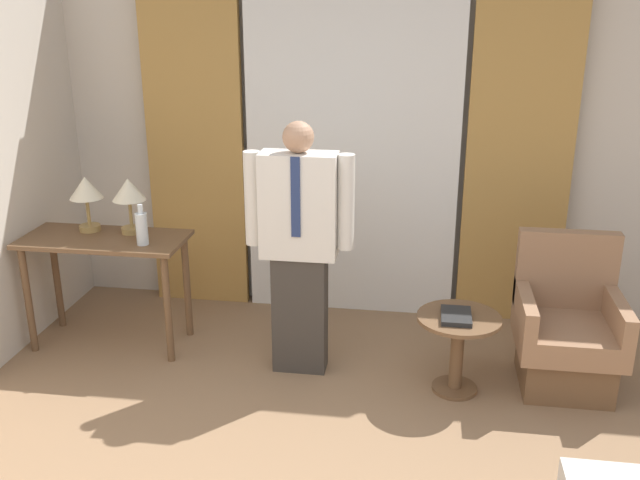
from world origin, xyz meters
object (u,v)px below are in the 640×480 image
(table_lamp_left, at_px, (86,192))
(side_table, at_px, (458,340))
(person, at_px, (299,242))
(bottle_near_edge, at_px, (142,228))
(armchair, at_px, (566,334))
(book, at_px, (456,316))
(table_lamp_right, at_px, (129,194))
(desk, at_px, (105,256))

(table_lamp_left, relative_size, side_table, 0.75)
(person, bearing_deg, table_lamp_left, 169.66)
(table_lamp_left, distance_m, bottle_near_edge, 0.55)
(bottle_near_edge, xyz_separation_m, person, (1.06, -0.06, -0.02))
(table_lamp_left, relative_size, person, 0.23)
(side_table, bearing_deg, person, 172.25)
(side_table, bearing_deg, armchair, 16.16)
(person, xyz_separation_m, book, (0.99, -0.17, -0.37))
(book, bearing_deg, armchair, 17.85)
(armchair, bearing_deg, table_lamp_left, 176.07)
(person, distance_m, side_table, 1.16)
(table_lamp_right, xyz_separation_m, armchair, (2.92, -0.22, -0.74))
(table_lamp_right, distance_m, armchair, 3.02)
(bottle_near_edge, height_order, book, bottle_near_edge)
(armchair, distance_m, book, 0.76)
(bottle_near_edge, bearing_deg, armchair, -0.00)
(desk, height_order, table_lamp_right, table_lamp_right)
(armchair, bearing_deg, desk, 178.20)
(bottle_near_edge, bearing_deg, person, -3.20)
(desk, height_order, person, person)
(desk, distance_m, bottle_near_edge, 0.42)
(table_lamp_left, xyz_separation_m, side_table, (2.55, -0.42, -0.73))
(table_lamp_left, relative_size, bottle_near_edge, 1.40)
(desk, xyz_separation_m, table_lamp_right, (0.16, 0.13, 0.42))
(table_lamp_right, height_order, armchair, table_lamp_right)
(table_lamp_right, xyz_separation_m, person, (1.23, -0.28, -0.19))
(table_lamp_left, distance_m, person, 1.58)
(person, relative_size, book, 6.45)
(armchair, bearing_deg, bottle_near_edge, 180.00)
(person, bearing_deg, bottle_near_edge, 176.80)
(desk, xyz_separation_m, armchair, (3.08, -0.10, -0.32))
(table_lamp_right, relative_size, bottle_near_edge, 1.40)
(bottle_near_edge, height_order, armchair, bottle_near_edge)
(table_lamp_left, bearing_deg, bottle_near_edge, -24.92)
(bottle_near_edge, xyz_separation_m, book, (2.05, -0.23, -0.39))
(bottle_near_edge, relative_size, armchair, 0.29)
(side_table, bearing_deg, table_lamp_right, 169.42)
(person, bearing_deg, table_lamp_right, 167.13)
(table_lamp_right, xyz_separation_m, bottle_near_edge, (0.17, -0.22, -0.17))
(table_lamp_right, height_order, person, person)
(table_lamp_left, xyz_separation_m, person, (1.54, -0.28, -0.19))
(bottle_near_edge, bearing_deg, table_lamp_left, 155.08)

